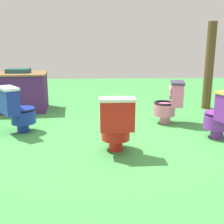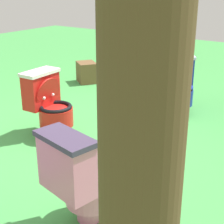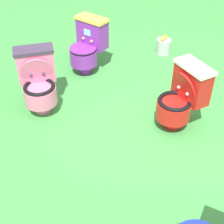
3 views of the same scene
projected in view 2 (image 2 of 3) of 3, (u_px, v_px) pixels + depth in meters
The scene contains 5 objects.
ground at pixel (80, 141), 3.86m from camera, with size 14.00×14.00×0.00m, color #429947.
toilet_red at pixel (49, 104), 3.88m from camera, with size 0.44×0.51×0.73m.
toilet_blue at pixel (177, 85), 4.56m from camera, with size 0.63×0.61×0.73m.
toilet_pink at pixel (80, 178), 2.45m from camera, with size 0.56×0.50×0.73m.
small_crate at pixel (87, 72), 5.95m from camera, with size 0.28×0.35×0.34m, color brown.
Camera 2 is at (2.66, 2.29, 1.67)m, focal length 56.99 mm.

